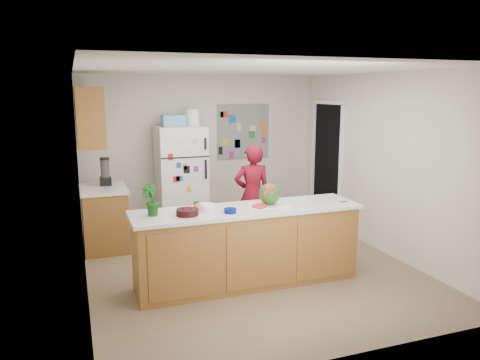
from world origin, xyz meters
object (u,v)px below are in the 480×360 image
object	(u,v)px
refrigerator	(181,179)
cherry_bowl	(187,212)
watermelon	(269,194)
person	(252,195)

from	to	relation	value
refrigerator	cherry_bowl	size ratio (longest dim) A/B	7.00
refrigerator	watermelon	world-z (taller)	refrigerator
cherry_bowl	person	bearing A→B (deg)	47.40
person	watermelon	bearing A→B (deg)	85.20
cherry_bowl	refrigerator	bearing A→B (deg)	78.96
refrigerator	cherry_bowl	distance (m)	2.51
watermelon	cherry_bowl	distance (m)	1.03
refrigerator	person	xyz separation A→B (m)	(0.84, -1.03, -0.11)
refrigerator	cherry_bowl	world-z (taller)	refrigerator
refrigerator	watermelon	size ratio (longest dim) A/B	6.76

